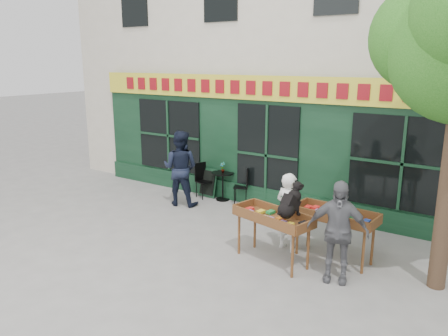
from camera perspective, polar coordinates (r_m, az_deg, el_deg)
The scene contains 13 objects.
ground at distance 9.44m, azimuth -1.37°, elevation -8.86°, with size 80.00×80.00×0.00m, color slate.
building at distance 14.08m, azimuth 13.48°, elevation 18.90°, with size 14.00×7.26×10.00m.
book_cart_center at distance 8.06m, azimuth 6.40°, elevation -6.72°, with size 1.60×0.95×0.99m.
dog at distance 7.72m, azimuth 8.62°, elevation -4.06°, with size 0.34×0.60×0.60m, color black, non-canonical shape.
woman at distance 8.62m, azimuth 8.40°, elevation -5.69°, with size 0.57×0.37×1.56m, color white.
book_cart_right at distance 8.35m, azimuth 14.33°, elevation -6.34°, with size 1.55×0.75×0.99m.
man_right at distance 7.58m, azimuth 14.55°, elevation -8.01°, with size 1.03×0.43×1.76m, color #55555A.
bistro_table at distance 11.61m, azimuth -0.17°, elevation -1.64°, with size 0.60×0.60×0.76m.
bistro_chair_left at distance 11.91m, azimuth -2.89°, elevation -1.19°, with size 0.46×0.46×0.95m.
bistro_chair_right at distance 11.34m, azimuth 2.67°, elevation -1.96°, with size 0.49×0.48×0.95m.
potted_plant at distance 11.52m, azimuth -0.17°, elevation 0.10°, with size 0.15×0.10×0.28m, color gray.
man_left at distance 11.21m, azimuth -5.72°, elevation -0.01°, with size 0.94×0.74×1.94m, color black.
chalkboard at distance 11.95m, azimuth -2.14°, elevation -1.92°, with size 0.57×0.23×0.79m.
Camera 1 is at (5.04, -7.11, 3.64)m, focal length 35.00 mm.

